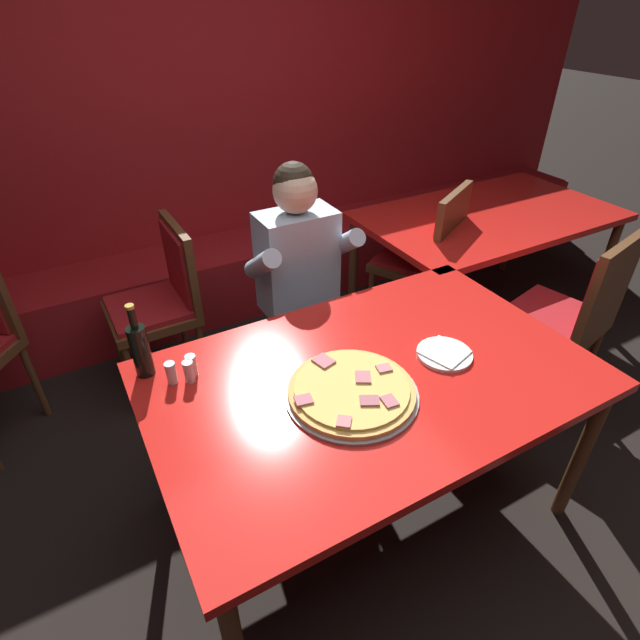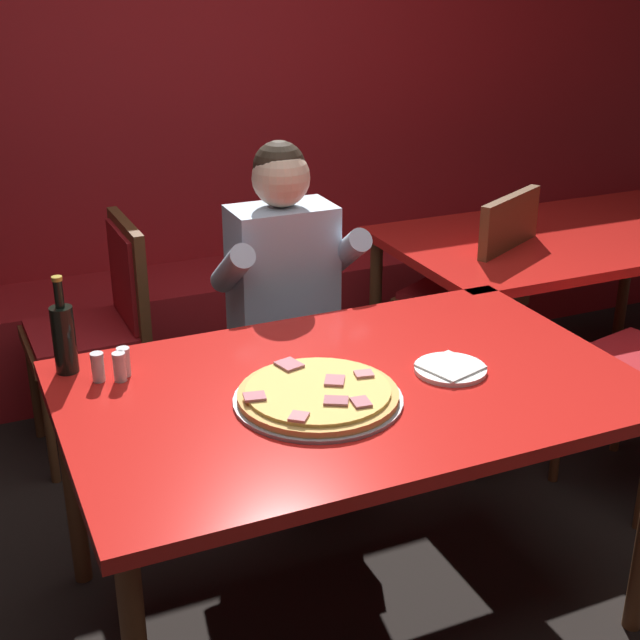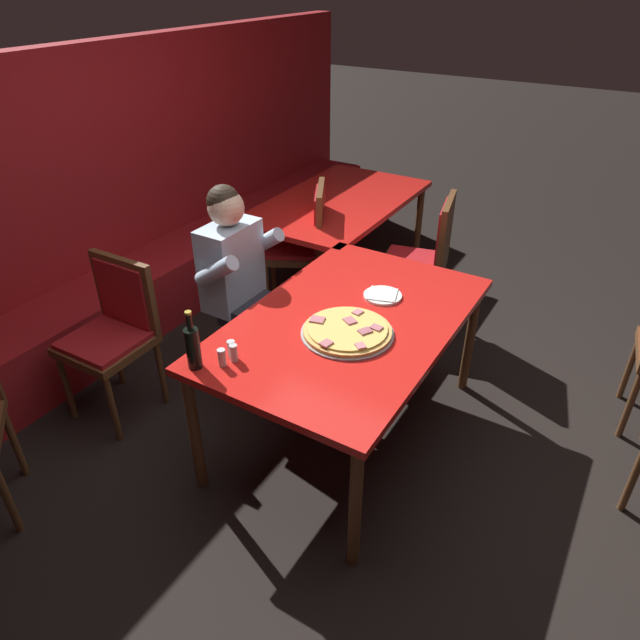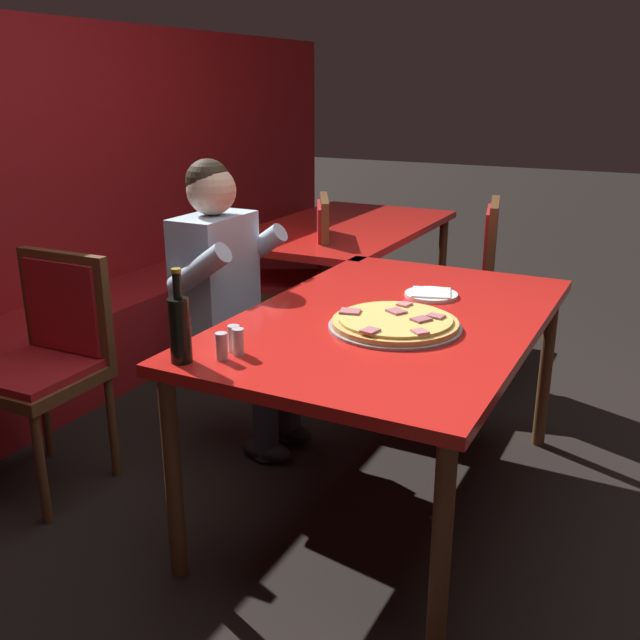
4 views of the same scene
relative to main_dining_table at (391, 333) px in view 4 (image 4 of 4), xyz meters
The scene contains 14 objects.
ground_plane 0.70m from the main_dining_table, ahead, with size 24.00×24.00×0.00m, color black.
booth_bench 1.92m from the main_dining_table, 90.00° to the left, with size 6.46×0.48×0.46m, color #A3191E.
main_dining_table is the anchor object (origin of this frame).
pizza 0.17m from the main_dining_table, 154.45° to the right, with size 0.46×0.46×0.05m.
plate_white_paper 0.31m from the main_dining_table, ahead, with size 0.21×0.21×0.02m.
beer_bottle 0.84m from the main_dining_table, 150.86° to the left, with size 0.07×0.07×0.29m.
shaker_oregano 0.66m from the main_dining_table, 154.72° to the left, with size 0.04×0.04×0.09m.
shaker_red_pepper_flakes 0.66m from the main_dining_table, 151.75° to the left, with size 0.04×0.04×0.09m.
shaker_black_pepper 0.72m from the main_dining_table, 154.97° to the left, with size 0.04×0.04×0.09m.
diner_seated_blue_shirt 0.81m from the main_dining_table, 79.84° to the left, with size 0.53×0.53×1.27m.
dining_chair_far_left 1.43m from the main_dining_table, 41.92° to the left, with size 0.60×0.60×0.99m.
dining_chair_far_right 1.28m from the main_dining_table, ahead, with size 0.53×0.53×1.00m.
dining_chair_near_right 1.36m from the main_dining_table, 110.45° to the left, with size 0.45×0.45×0.94m.
background_dining_table 1.73m from the main_dining_table, 31.42° to the left, with size 1.57×0.91×0.77m.
Camera 4 is at (-2.31, -0.90, 1.57)m, focal length 40.00 mm.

